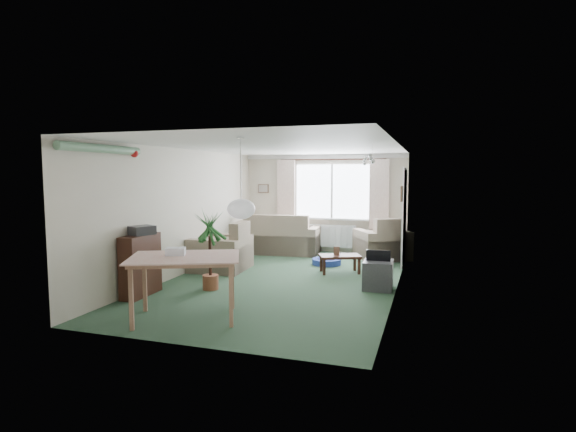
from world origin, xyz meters
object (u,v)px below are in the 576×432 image
(bookshelf, at_px, (141,265))
(sofa, at_px, (280,233))
(dining_table, at_px, (186,288))
(pet_bed, at_px, (327,262))
(coffee_table, at_px, (340,264))
(armchair_left, at_px, (221,246))
(tv_cube, at_px, (378,275))
(houseplant, at_px, (210,251))
(armchair_corner, at_px, (382,238))

(bookshelf, bearing_deg, sofa, 76.81)
(dining_table, xyz_separation_m, pet_bed, (0.99, 4.08, -0.35))
(coffee_table, relative_size, dining_table, 0.59)
(armchair_left, distance_m, tv_cube, 3.26)
(coffee_table, bearing_deg, dining_table, -112.76)
(armchair_left, relative_size, pet_bed, 1.78)
(sofa, bearing_deg, armchair_left, 71.99)
(houseplant, bearing_deg, pet_bed, 61.93)
(houseplant, bearing_deg, sofa, 90.35)
(bookshelf, distance_m, houseplant, 1.12)
(armchair_corner, distance_m, pet_bed, 1.54)
(bookshelf, xyz_separation_m, houseplant, (0.87, 0.67, 0.17))
(houseplant, distance_m, dining_table, 1.55)
(armchair_corner, height_order, dining_table, armchair_corner)
(bookshelf, relative_size, pet_bed, 1.59)
(armchair_corner, xyz_separation_m, bookshelf, (-3.32, -4.34, 0.01))
(armchair_corner, bearing_deg, tv_cube, 65.96)
(armchair_corner, bearing_deg, pet_bed, 16.55)
(tv_cube, bearing_deg, sofa, 131.59)
(armchair_corner, bearing_deg, dining_table, 39.71)
(coffee_table, distance_m, bookshelf, 3.74)
(sofa, distance_m, houseplant, 3.69)
(coffee_table, bearing_deg, sofa, 135.77)
(coffee_table, relative_size, bookshelf, 0.80)
(houseplant, relative_size, dining_table, 1.00)
(pet_bed, bearing_deg, dining_table, -103.64)
(sofa, distance_m, tv_cube, 3.90)
(houseplant, distance_m, tv_cube, 2.84)
(houseplant, bearing_deg, coffee_table, 46.30)
(dining_table, distance_m, tv_cube, 3.27)
(sofa, height_order, tv_cube, sofa)
(pet_bed, bearing_deg, sofa, 142.62)
(sofa, height_order, houseplant, houseplant)
(armchair_left, height_order, coffee_table, armchair_left)
(armchair_corner, bearing_deg, armchair_left, 7.72)
(armchair_corner, height_order, tv_cube, armchair_corner)
(pet_bed, bearing_deg, bookshelf, -124.63)
(houseplant, height_order, pet_bed, houseplant)
(tv_cube, relative_size, pet_bed, 0.86)
(dining_table, bearing_deg, armchair_left, 107.61)
(dining_table, relative_size, tv_cube, 2.51)
(armchair_corner, height_order, armchair_left, armchair_left)
(sofa, height_order, coffee_table, sofa)
(coffee_table, height_order, tv_cube, tv_cube)
(armchair_left, height_order, dining_table, armchair_left)
(coffee_table, bearing_deg, armchair_corner, 70.53)
(houseplant, height_order, dining_table, houseplant)
(coffee_table, xyz_separation_m, houseplant, (-1.82, -1.90, 0.48))
(bookshelf, distance_m, pet_bed, 4.01)
(dining_table, bearing_deg, houseplant, 105.22)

